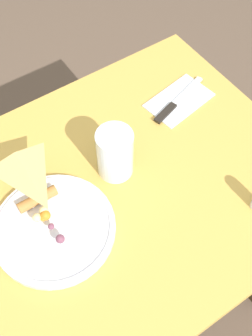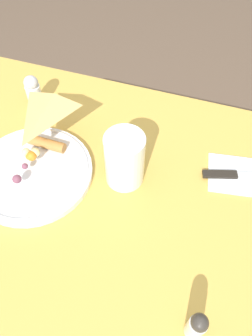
% 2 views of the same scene
% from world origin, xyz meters
% --- Properties ---
extents(ground_plane, '(6.00, 6.00, 0.00)m').
position_xyz_m(ground_plane, '(0.00, 0.00, 0.00)').
color(ground_plane, brown).
extents(dining_table, '(0.94, 0.71, 0.73)m').
position_xyz_m(dining_table, '(0.00, 0.00, 0.60)').
color(dining_table, gold).
rests_on(dining_table, ground_plane).
extents(plate_pizza, '(0.27, 0.27, 0.05)m').
position_xyz_m(plate_pizza, '(-0.15, -0.01, 0.74)').
color(plate_pizza, white).
rests_on(plate_pizza, dining_table).
extents(milk_glass, '(0.08, 0.08, 0.13)m').
position_xyz_m(milk_glass, '(0.05, 0.05, 0.79)').
color(milk_glass, white).
rests_on(milk_glass, dining_table).
extents(napkin_folded, '(0.19, 0.13, 0.00)m').
position_xyz_m(napkin_folded, '(0.31, 0.13, 0.73)').
color(napkin_folded, silver).
rests_on(napkin_folded, dining_table).
extents(butter_knife, '(0.20, 0.08, 0.01)m').
position_xyz_m(butter_knife, '(0.30, 0.13, 0.74)').
color(butter_knife, black).
rests_on(butter_knife, napkin_folded).
extents(salt_shaker, '(0.04, 0.04, 0.10)m').
position_xyz_m(salt_shaker, '(-0.25, 0.19, 0.78)').
color(salt_shaker, white).
rests_on(salt_shaker, dining_table).
extents(pepper_shaker, '(0.03, 0.03, 0.08)m').
position_xyz_m(pepper_shaker, '(0.25, -0.22, 0.77)').
color(pepper_shaker, white).
rests_on(pepper_shaker, dining_table).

